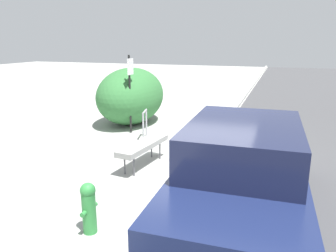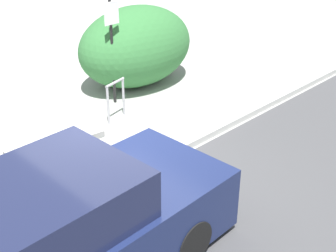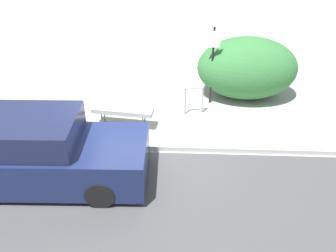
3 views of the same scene
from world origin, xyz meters
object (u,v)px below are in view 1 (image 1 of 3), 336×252
(sign_post, at_px, (130,87))
(fire_hydrant, at_px, (89,206))
(bench, at_px, (143,145))
(bike_rack, at_px, (145,122))
(parked_car_near, at_px, (242,176))

(sign_post, relative_size, fire_hydrant, 3.01)
(bench, bearing_deg, sign_post, 38.34)
(bike_rack, height_order, sign_post, sign_post)
(bench, xyz_separation_m, sign_post, (2.39, 1.43, 0.91))
(bench, xyz_separation_m, fire_hydrant, (-2.64, -0.31, -0.06))
(bike_rack, relative_size, fire_hydrant, 1.08)
(sign_post, bearing_deg, fire_hydrant, -160.97)
(bench, height_order, fire_hydrant, fire_hydrant)
(bike_rack, xyz_separation_m, fire_hydrant, (-4.53, -1.07, -0.09))
(fire_hydrant, xyz_separation_m, parked_car_near, (1.14, -1.99, 0.28))
(parked_car_near, bearing_deg, sign_post, 42.21)
(fire_hydrant, bearing_deg, sign_post, 19.03)
(sign_post, distance_m, fire_hydrant, 5.41)
(bike_rack, xyz_separation_m, parked_car_near, (-3.39, -3.06, 0.19))
(bench, xyz_separation_m, parked_car_near, (-1.51, -2.30, 0.22))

